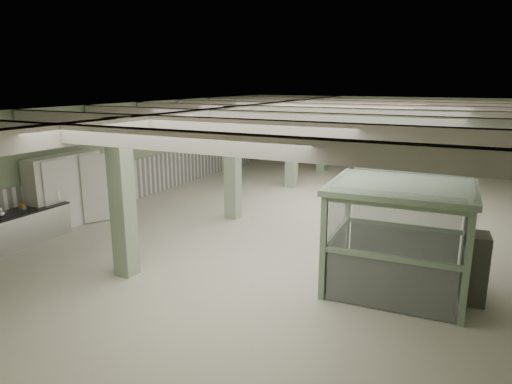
% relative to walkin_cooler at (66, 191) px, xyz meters
% --- Properties ---
extents(floor, '(20.00, 20.00, 0.00)m').
position_rel_walkin_cooler_xyz_m(floor, '(6.62, 4.00, -1.11)').
color(floor, silver).
rests_on(floor, ground).
extents(ceiling, '(14.00, 20.00, 0.02)m').
position_rel_walkin_cooler_xyz_m(ceiling, '(6.62, 4.00, 2.49)').
color(ceiling, white).
rests_on(ceiling, wall_back).
extents(wall_back, '(14.00, 0.02, 3.60)m').
position_rel_walkin_cooler_xyz_m(wall_back, '(6.62, 14.00, 0.69)').
color(wall_back, '#9DB18D').
rests_on(wall_back, floor).
extents(wall_front, '(14.00, 0.02, 3.60)m').
position_rel_walkin_cooler_xyz_m(wall_front, '(6.62, -6.00, 0.69)').
color(wall_front, '#9DB18D').
rests_on(wall_front, floor).
extents(wall_left, '(0.02, 20.00, 3.60)m').
position_rel_walkin_cooler_xyz_m(wall_left, '(-0.38, 4.00, 0.69)').
color(wall_left, '#9DB18D').
rests_on(wall_left, floor).
extents(wainscot_left, '(0.05, 19.90, 1.50)m').
position_rel_walkin_cooler_xyz_m(wainscot_left, '(-0.35, 4.00, -0.36)').
color(wainscot_left, white).
rests_on(wainscot_left, floor).
extents(wainscot_back, '(13.90, 0.05, 1.50)m').
position_rel_walkin_cooler_xyz_m(wainscot_back, '(6.62, 13.97, -0.36)').
color(wainscot_back, white).
rests_on(wainscot_back, floor).
extents(girder, '(0.45, 19.90, 0.40)m').
position_rel_walkin_cooler_xyz_m(girder, '(4.12, 4.00, 2.27)').
color(girder, beige).
rests_on(girder, ceiling).
extents(beam_a, '(13.90, 0.35, 0.32)m').
position_rel_walkin_cooler_xyz_m(beam_a, '(6.62, -3.50, 2.31)').
color(beam_a, beige).
rests_on(beam_a, ceiling).
extents(beam_b, '(13.90, 0.35, 0.32)m').
position_rel_walkin_cooler_xyz_m(beam_b, '(6.62, -1.00, 2.31)').
color(beam_b, beige).
rests_on(beam_b, ceiling).
extents(beam_c, '(13.90, 0.35, 0.32)m').
position_rel_walkin_cooler_xyz_m(beam_c, '(6.62, 1.50, 2.31)').
color(beam_c, beige).
rests_on(beam_c, ceiling).
extents(beam_d, '(13.90, 0.35, 0.32)m').
position_rel_walkin_cooler_xyz_m(beam_d, '(6.62, 4.00, 2.31)').
color(beam_d, beige).
rests_on(beam_d, ceiling).
extents(beam_e, '(13.90, 0.35, 0.32)m').
position_rel_walkin_cooler_xyz_m(beam_e, '(6.62, 6.50, 2.31)').
color(beam_e, beige).
rests_on(beam_e, ceiling).
extents(beam_f, '(13.90, 0.35, 0.32)m').
position_rel_walkin_cooler_xyz_m(beam_f, '(6.62, 9.00, 2.31)').
color(beam_f, beige).
rests_on(beam_f, ceiling).
extents(beam_g, '(13.90, 0.35, 0.32)m').
position_rel_walkin_cooler_xyz_m(beam_g, '(6.62, 11.50, 2.31)').
color(beam_g, beige).
rests_on(beam_g, ceiling).
extents(column_a, '(0.42, 0.42, 3.60)m').
position_rel_walkin_cooler_xyz_m(column_a, '(4.12, -2.00, 0.69)').
color(column_a, '#98AE8C').
rests_on(column_a, floor).
extents(column_b, '(0.42, 0.42, 3.60)m').
position_rel_walkin_cooler_xyz_m(column_b, '(4.12, 3.00, 0.69)').
color(column_b, '#98AE8C').
rests_on(column_b, floor).
extents(column_c, '(0.42, 0.42, 3.60)m').
position_rel_walkin_cooler_xyz_m(column_c, '(4.12, 8.00, 0.69)').
color(column_c, '#98AE8C').
rests_on(column_c, floor).
extents(column_d, '(0.42, 0.42, 3.60)m').
position_rel_walkin_cooler_xyz_m(column_d, '(4.12, 12.00, 0.69)').
color(column_d, '#98AE8C').
rests_on(column_d, floor).
extents(pendant_front, '(0.44, 0.44, 0.22)m').
position_rel_walkin_cooler_xyz_m(pendant_front, '(7.12, -1.00, 1.94)').
color(pendant_front, '#334231').
rests_on(pendant_front, ceiling).
extents(pendant_mid, '(0.44, 0.44, 0.22)m').
position_rel_walkin_cooler_xyz_m(pendant_mid, '(7.12, 4.50, 1.94)').
color(pendant_mid, '#334231').
rests_on(pendant_mid, ceiling).
extents(pendant_back, '(0.44, 0.44, 0.22)m').
position_rel_walkin_cooler_xyz_m(pendant_back, '(7.12, 9.50, 1.94)').
color(pendant_back, '#334231').
rests_on(pendant_back, ceiling).
extents(pitcher_far, '(0.26, 0.28, 0.29)m').
position_rel_walkin_cooler_xyz_m(pitcher_far, '(0.26, -2.31, -0.07)').
color(pitcher_far, silver).
rests_on(pitcher_far, prep_counter).
extents(orange_bowl, '(0.26, 0.26, 0.08)m').
position_rel_walkin_cooler_xyz_m(orange_bowl, '(-0.03, -1.47, -0.17)').
color(orange_bowl, '#B2B2B7').
rests_on(orange_bowl, prep_counter).
extents(walkin_cooler, '(1.01, 2.43, 2.22)m').
position_rel_walkin_cooler_xyz_m(walkin_cooler, '(0.00, 0.00, 0.00)').
color(walkin_cooler, white).
rests_on(walkin_cooler, floor).
extents(guard_booth, '(2.98, 2.57, 2.39)m').
position_rel_walkin_cooler_xyz_m(guard_booth, '(9.79, -0.03, 0.49)').
color(guard_booth, gray).
rests_on(guard_booth, floor).
extents(filing_cabinet, '(0.53, 0.70, 1.42)m').
position_rel_walkin_cooler_xyz_m(filing_cabinet, '(11.29, 0.09, -0.40)').
color(filing_cabinet, '#525748').
rests_on(filing_cabinet, floor).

